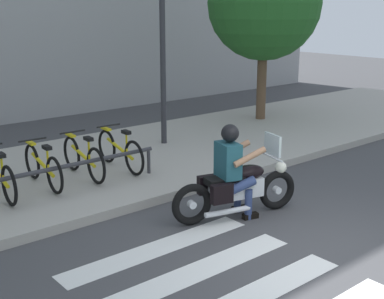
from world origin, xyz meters
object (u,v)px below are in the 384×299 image
Objects in this scene: bicycle_3 at (43,166)px; rider at (233,165)px; motorcycle at (237,188)px; bicycle_4 at (83,158)px; tree_near_rack at (264,3)px; bike_rack at (35,175)px; bicycle_5 at (120,150)px; street_lamp at (162,34)px.

rider is at bearing -57.53° from bicycle_3.
motorcycle is 2.93m from bicycle_4.
tree_near_rack is at bearing 12.99° from bicycle_4.
bike_rack is (-1.12, -0.55, 0.07)m from bicycle_4.
bike_rack is (-0.37, -0.55, 0.08)m from bicycle_3.
bicycle_3 is 1.50m from bicycle_5.
street_lamp reaches higher than rider.
bike_rack is 1.06× the size of street_lamp.
bicycle_4 is at bearing -167.01° from tree_near_rack.
bicycle_5 is at bearing -0.01° from bicycle_3.
bicycle_5 is at bearing 96.35° from motorcycle.
rider reaches higher than bike_rack.
bike_rack is at bearing 134.22° from rider.
bike_rack is at bearing -164.78° from tree_near_rack.
bicycle_3 is 0.34× the size of tree_near_rack.
motorcycle is 1.24× the size of bicycle_5.
rider reaches higher than bicycle_3.
bicycle_4 is at bearing 109.83° from rider.
bike_rack is at bearing -153.73° from bicycle_4.
rider reaches higher than bicycle_4.
tree_near_rack is at bearing 39.72° from motorcycle.
bike_rack is (-2.10, 2.16, -0.25)m from rider.
tree_near_rack is (6.02, 1.39, 2.61)m from bicycle_4.
bicycle_5 is (0.75, 0.00, 0.00)m from bicycle_4.
bicycle_3 is 0.39× the size of street_lamp.
rider is 0.87× the size of bicycle_5.
bicycle_5 is 6.04m from tree_near_rack.
bicycle_4 reaches higher than bicycle_3.
street_lamp is at bearing 68.75° from motorcycle.
rider is 0.90× the size of bicycle_4.
street_lamp reaches higher than bicycle_4.
bicycle_4 is 0.39× the size of street_lamp.
motorcycle is at bearing -68.96° from bicycle_4.
bicycle_5 is at bearing -165.24° from tree_near_rack.
motorcycle reaches higher than bicycle_5.
bicycle_5 is 0.38× the size of bike_rack.
street_lamp is (1.52, 3.70, 1.67)m from rider.
street_lamp is (1.45, 3.72, 2.03)m from motorcycle.
bicycle_4 is 1.25m from bike_rack.
motorcycle is at bearing -111.25° from street_lamp.
bicycle_4 is at bearing 111.04° from motorcycle.
rider is at bearing -45.78° from bike_rack.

